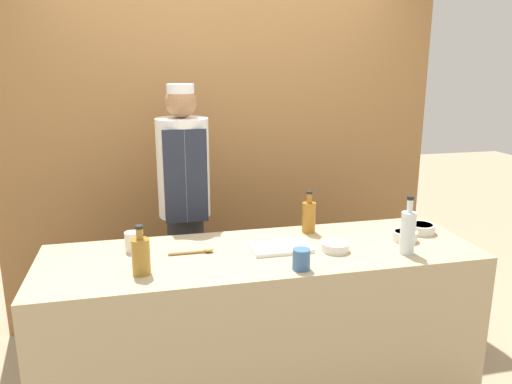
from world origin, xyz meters
The scene contains 13 objects.
cabinet_wall centered at (0.00, 1.22, 1.20)m, with size 3.11×0.18×2.40m.
counter centered at (0.00, 0.00, 0.46)m, with size 2.24×0.71×0.93m.
sauce_bowl_green centered at (0.79, -0.02, 0.95)m, with size 0.13×0.13×0.05m.
sauce_bowl_red centered at (0.95, 0.08, 0.95)m, with size 0.16×0.16×0.05m.
sauce_bowl_white centered at (0.37, -0.08, 0.95)m, with size 0.14×0.14×0.05m.
cutting_board centered at (0.10, 0.01, 0.94)m, with size 0.31×0.19×0.02m.
bottle_clear centered at (0.71, -0.19, 1.04)m, with size 0.08×0.08×0.30m.
bottle_amber centered at (0.33, 0.23, 1.02)m, with size 0.08×0.08×0.24m.
bottle_vinegar centered at (-0.61, -0.15, 1.02)m, with size 0.08×0.08×0.23m.
cup_blue centered at (0.12, -0.27, 0.98)m, with size 0.08×0.08×0.10m.
cup_cream centered at (-0.65, 0.16, 0.98)m, with size 0.08×0.08×0.10m.
wooden_spoon centered at (-0.33, 0.05, 0.94)m, with size 0.23×0.04×0.02m.
chef_center centered at (-0.33, 0.70, 0.96)m, with size 0.32×0.32×1.75m.
Camera 1 is at (-0.58, -2.34, 1.86)m, focal length 35.00 mm.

